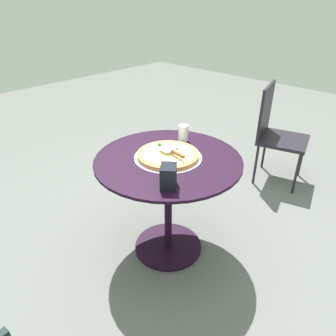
# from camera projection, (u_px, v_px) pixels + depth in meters

# --- Properties ---
(ground_plane) EXTENTS (10.00, 10.00, 0.00)m
(ground_plane) POSITION_uv_depth(u_px,v_px,m) (168.00, 246.00, 2.29)
(ground_plane) COLOR #5D605D
(patio_table) EXTENTS (0.92, 0.92, 0.73)m
(patio_table) POSITION_uv_depth(u_px,v_px,m) (168.00, 183.00, 2.02)
(patio_table) COLOR black
(patio_table) RESTS_ON ground
(pizza_on_tray) EXTENTS (0.43, 0.43, 0.05)m
(pizza_on_tray) POSITION_uv_depth(u_px,v_px,m) (168.00, 155.00, 1.93)
(pizza_on_tray) COLOR silver
(pizza_on_tray) RESTS_ON patio_table
(pizza_server) EXTENTS (0.09, 0.21, 0.02)m
(pizza_server) POSITION_uv_depth(u_px,v_px,m) (172.00, 151.00, 1.89)
(pizza_server) COLOR silver
(pizza_server) RESTS_ON pizza_on_tray
(drinking_cup) EXTENTS (0.07, 0.07, 0.11)m
(drinking_cup) POSITION_uv_depth(u_px,v_px,m) (183.00, 133.00, 2.14)
(drinking_cup) COLOR white
(drinking_cup) RESTS_ON patio_table
(napkin_dispenser) EXTENTS (0.13, 0.13, 0.12)m
(napkin_dispenser) POSITION_uv_depth(u_px,v_px,m) (168.00, 176.00, 1.62)
(napkin_dispenser) COLOR black
(napkin_dispenser) RESTS_ON patio_table
(patio_chair_near) EXTENTS (0.53, 0.53, 0.92)m
(patio_chair_near) POSITION_uv_depth(u_px,v_px,m) (275.00, 129.00, 2.90)
(patio_chair_near) COLOR black
(patio_chair_near) RESTS_ON ground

